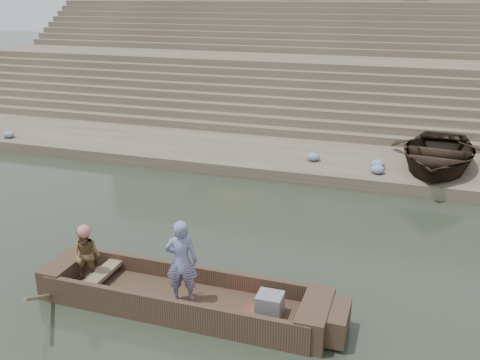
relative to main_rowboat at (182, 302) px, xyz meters
The scene contains 12 objects.
ground 2.12m from the main_rowboat, 141.59° to the left, with size 120.00×120.00×0.00m, color #2A3326.
lower_landing 9.46m from the main_rowboat, 100.09° to the left, with size 32.00×4.00×0.40m, color gray.
mid_landing 16.94m from the main_rowboat, 95.63° to the left, with size 32.00×3.00×2.80m, color gray.
upper_landing 24.00m from the main_rowboat, 93.98° to the left, with size 32.00×3.00×5.20m, color gray.
ghat_steps 18.66m from the main_rowboat, 95.12° to the left, with size 32.00×11.00×5.20m.
main_rowboat is the anchor object (origin of this frame).
rowboat_trim 0.28m from the main_rowboat, ahead, with size 6.04×2.63×1.84m.
standing_man 0.93m from the main_rowboat, 52.93° to the right, with size 0.59×0.39×1.63m, color navy.
rowing_man 2.12m from the main_rowboat, behind, with size 0.57×0.44×1.17m, color #297B3A.
television 1.74m from the main_rowboat, ahead, with size 0.46×0.42×0.40m.
beached_rowboat 10.40m from the main_rowboat, 63.01° to the left, with size 3.33×4.66×0.96m, color #2D2116.
cloth_bundles 8.41m from the main_rowboat, 97.07° to the left, with size 14.28×1.26×0.26m.
Camera 1 is at (5.42, -9.14, 5.69)m, focal length 39.20 mm.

